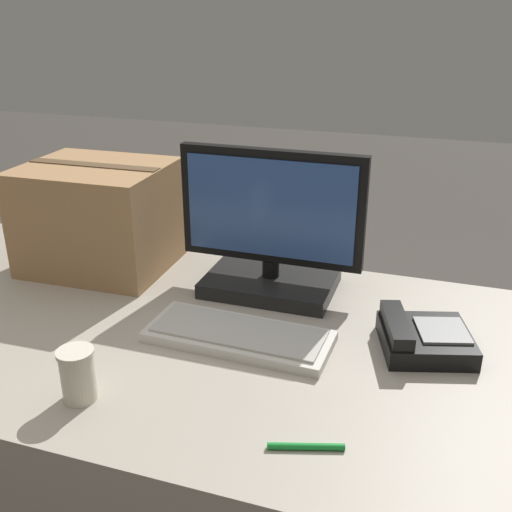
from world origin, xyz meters
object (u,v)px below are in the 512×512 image
at_px(paper_cup_right, 78,375).
at_px(keyboard, 239,335).
at_px(pen_marker, 306,446).
at_px(desk_phone, 422,338).
at_px(cardboard_box, 99,217).
at_px(monitor, 271,238).

bearing_deg(paper_cup_right, keyboard, 53.68).
bearing_deg(pen_marker, desk_phone, 50.56).
distance_m(desk_phone, paper_cup_right, 0.72).
distance_m(keyboard, cardboard_box, 0.59).
bearing_deg(monitor, paper_cup_right, -110.06).
height_order(desk_phone, paper_cup_right, paper_cup_right).
xyz_separation_m(keyboard, desk_phone, (0.39, 0.09, 0.01)).
xyz_separation_m(keyboard, pen_marker, (0.23, -0.30, -0.01)).
distance_m(monitor, pen_marker, 0.63).
bearing_deg(cardboard_box, keyboard, -28.16).
distance_m(desk_phone, pen_marker, 0.42).
bearing_deg(monitor, keyboard, -88.02).
distance_m(monitor, keyboard, 0.30).
xyz_separation_m(monitor, paper_cup_right, (-0.21, -0.56, -0.09)).
relative_size(monitor, paper_cup_right, 4.44).
xyz_separation_m(monitor, desk_phone, (0.40, -0.18, -0.12)).
distance_m(desk_phone, cardboard_box, 0.92).
distance_m(monitor, paper_cup_right, 0.61).
bearing_deg(desk_phone, cardboard_box, 152.49).
relative_size(keyboard, pen_marker, 3.24).
bearing_deg(keyboard, cardboard_box, 153.90).
distance_m(paper_cup_right, cardboard_box, 0.65).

